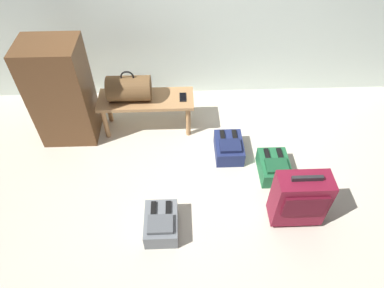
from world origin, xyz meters
TOP-DOWN VIEW (x-y plane):
  - ground_plane at (0.00, 0.00)m, footprint 6.60×6.60m
  - bench at (-0.55, 0.91)m, footprint 1.00×0.36m
  - duffel_bag_brown at (-0.70, 0.91)m, footprint 0.44×0.26m
  - cell_phone at (-0.16, 0.91)m, footprint 0.07×0.14m
  - suitcase_upright_burgundy at (0.78, -0.32)m, footprint 0.44×0.24m
  - backpack_grey at (-0.38, -0.38)m, footprint 0.28×0.38m
  - backpack_navy at (0.30, 0.47)m, footprint 0.28×0.38m
  - backpack_green at (0.71, 0.20)m, footprint 0.28×0.38m
  - side_cabinet at (-1.37, 0.86)m, footprint 0.56×0.44m

SIDE VIEW (x-z plane):
  - ground_plane at x=0.00m, z-range 0.00..0.00m
  - backpack_grey at x=-0.38m, z-range -0.01..0.20m
  - backpack_navy at x=0.30m, z-range -0.01..0.20m
  - backpack_green at x=0.71m, z-range -0.01..0.20m
  - suitcase_upright_burgundy at x=0.78m, z-range 0.01..0.61m
  - bench at x=-0.55m, z-range 0.14..0.56m
  - cell_phone at x=-0.16m, z-range 0.42..0.42m
  - duffel_bag_brown at x=-0.70m, z-range 0.38..0.72m
  - side_cabinet at x=-1.37m, z-range 0.00..1.10m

